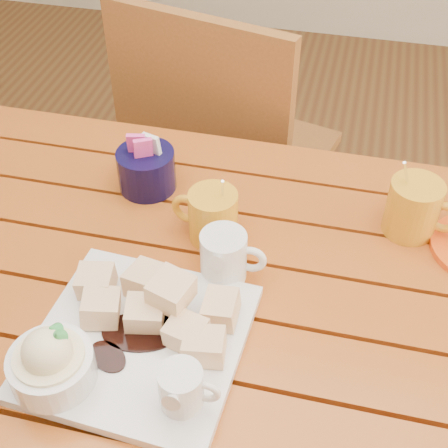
% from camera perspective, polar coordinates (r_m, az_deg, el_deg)
% --- Properties ---
extents(table, '(1.20, 0.79, 0.75)m').
position_cam_1_polar(table, '(1.08, -2.78, -8.85)').
color(table, '#8F3F12').
rests_on(table, ground).
extents(dessert_plate, '(0.31, 0.31, 0.12)m').
position_cam_1_polar(dessert_plate, '(0.89, -9.41, -10.58)').
color(dessert_plate, white).
rests_on(dessert_plate, table).
extents(coffee_mug_left, '(0.12, 0.08, 0.14)m').
position_cam_1_polar(coffee_mug_left, '(1.03, -1.14, 0.84)').
color(coffee_mug_left, orange).
rests_on(coffee_mug_left, table).
extents(coffee_mug_right, '(0.13, 0.09, 0.15)m').
position_cam_1_polar(coffee_mug_right, '(1.09, 17.04, 1.46)').
color(coffee_mug_right, orange).
rests_on(coffee_mug_right, table).
extents(cream_pitcher, '(0.10, 0.09, 0.09)m').
position_cam_1_polar(cream_pitcher, '(0.97, 0.08, -2.95)').
color(cream_pitcher, white).
rests_on(cream_pitcher, table).
extents(sugar_caddy, '(0.11, 0.11, 0.12)m').
position_cam_1_polar(sugar_caddy, '(1.15, -7.11, 5.03)').
color(sugar_caddy, black).
rests_on(sugar_caddy, table).
extents(chair_far, '(0.54, 0.54, 0.95)m').
position_cam_1_polar(chair_far, '(1.62, -0.15, 6.44)').
color(chair_far, brown).
rests_on(chair_far, ground).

